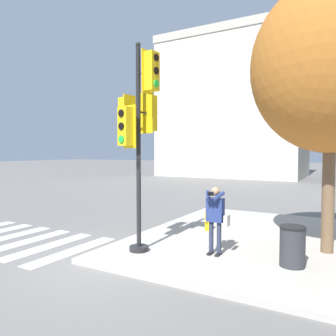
{
  "coord_description": "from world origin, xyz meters",
  "views": [
    {
      "loc": [
        5.1,
        -5.88,
        2.58
      ],
      "look_at": [
        1.23,
        0.98,
        2.2
      ],
      "focal_mm": 35.0,
      "sensor_mm": 36.0,
      "label": 1
    }
  ],
  "objects": [
    {
      "name": "street_tree",
      "position": [
        4.61,
        2.94,
        4.63
      ],
      "size": [
        3.79,
        3.79,
        6.6
      ],
      "color": "brown",
      "rests_on": "sidewalk_corner"
    },
    {
      "name": "fire_hydrant",
      "position": [
        1.2,
        3.57,
        0.46
      ],
      "size": [
        0.18,
        0.24,
        0.68
      ],
      "color": "yellow",
      "rests_on": "sidewalk_corner"
    },
    {
      "name": "sidewalk_corner",
      "position": [
        3.5,
        3.5,
        0.06
      ],
      "size": [
        8.0,
        8.0,
        0.12
      ],
      "color": "#ADA89E",
      "rests_on": "ground_plane"
    },
    {
      "name": "person_photographer",
      "position": [
        2.29,
        1.42,
        1.09
      ],
      "size": [
        0.58,
        0.54,
        1.63
      ],
      "color": "black",
      "rests_on": "sidewalk_corner"
    },
    {
      "name": "ground_plane",
      "position": [
        0.0,
        0.0,
        0.0
      ],
      "size": [
        160.0,
        160.0,
        0.0
      ],
      "primitive_type": "plane",
      "color": "slate"
    },
    {
      "name": "traffic_signal_pole",
      "position": [
        0.51,
        0.77,
        3.29
      ],
      "size": [
        1.16,
        1.16,
        5.12
      ],
      "color": "black",
      "rests_on": "sidewalk_corner"
    },
    {
      "name": "building_left",
      "position": [
        -6.26,
        28.55,
        7.47
      ],
      "size": [
        14.77,
        8.97,
        14.9
      ],
      "color": "beige",
      "rests_on": "ground_plane"
    },
    {
      "name": "trash_bin",
      "position": [
        4.02,
        1.47,
        0.56
      ],
      "size": [
        0.55,
        0.55,
        0.87
      ],
      "color": "#2D2D33",
      "rests_on": "sidewalk_corner"
    }
  ]
}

